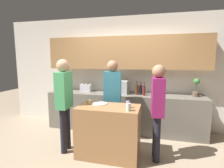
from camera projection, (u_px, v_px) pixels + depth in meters
ground_plane at (108, 163)px, 2.86m from camera, size 14.00×14.00×0.00m
back_wall at (126, 65)px, 4.24m from camera, size 6.40×0.40×2.70m
back_counter at (123, 112)px, 4.13m from camera, size 3.60×0.62×0.88m
kitchen_island at (109, 131)px, 3.02m from camera, size 1.05×0.59×0.88m
microwave at (117, 87)px, 4.14m from camera, size 0.52×0.39×0.30m
toaster at (86, 88)px, 4.34m from camera, size 0.26×0.16×0.18m
potted_plant at (196, 87)px, 3.72m from camera, size 0.14×0.14×0.39m
bottle_0 at (137, 89)px, 3.95m from camera, size 0.09×0.09×0.30m
bottle_1 at (141, 90)px, 3.95m from camera, size 0.07×0.07×0.29m
bottle_2 at (144, 90)px, 3.86m from camera, size 0.07×0.07×0.30m
plate_on_island at (100, 104)px, 3.12m from camera, size 0.26×0.26×0.01m
cup_0 at (89, 102)px, 3.10m from camera, size 0.07×0.07×0.08m
cup_1 at (128, 104)px, 2.86m from camera, size 0.07×0.07×0.12m
cup_2 at (128, 107)px, 2.70m from camera, size 0.07×0.07×0.12m
person_left at (64, 98)px, 3.10m from camera, size 0.22×0.35×1.68m
person_center at (112, 94)px, 3.50m from camera, size 0.36×0.23×1.66m
person_right at (158, 105)px, 2.83m from camera, size 0.22×0.36×1.60m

